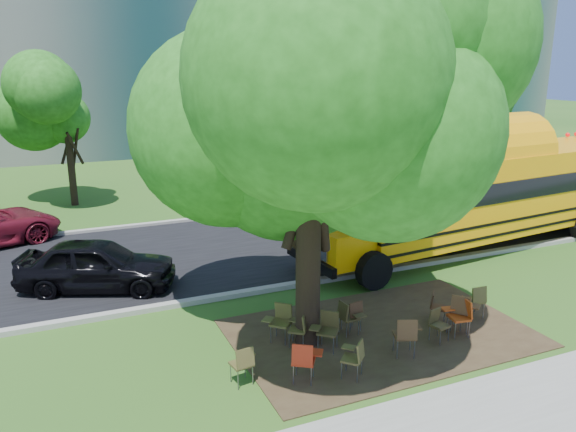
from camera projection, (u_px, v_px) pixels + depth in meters
name	position (u px, v px, depth m)	size (l,w,h in m)	color
ground	(334.00, 332.00, 13.55)	(160.00, 160.00, 0.00)	#27551A
dirt_patch	(381.00, 333.00, 13.48)	(7.00, 4.50, 0.03)	#382819
asphalt_road	(241.00, 248.00, 19.75)	(80.00, 8.00, 0.04)	black
kerb_near	(286.00, 286.00, 16.19)	(80.00, 0.25, 0.14)	gray
kerb_far	(209.00, 218.00, 23.37)	(80.00, 0.25, 0.14)	gray
bg_tree_2	(66.00, 112.00, 24.71)	(4.80, 4.80, 6.62)	black
bg_tree_3	(347.00, 90.00, 27.70)	(5.60, 5.60, 7.84)	black
bg_tree_4	(487.00, 101.00, 30.05)	(5.00, 5.00, 6.85)	black
main_tree	(310.00, 111.00, 11.63)	(7.20, 7.20, 8.94)	black
school_bus	(492.00, 191.00, 19.77)	(13.89, 4.34, 3.34)	#F69F07
chair_0	(244.00, 361.00, 11.22)	(0.57, 0.57, 0.85)	#4F4622
chair_1	(305.00, 358.00, 11.25)	(0.78, 0.61, 0.92)	#B52913
chair_2	(355.00, 355.00, 11.45)	(0.58, 0.73, 0.85)	brown
chair_3	(327.00, 327.00, 12.60)	(0.78, 0.62, 0.91)	#443B1D
chair_4	(407.00, 333.00, 12.26)	(0.77, 0.60, 0.96)	#472E19
chair_5	(438.00, 322.00, 12.99)	(0.53, 0.57, 0.78)	#42381C
chair_6	(461.00, 313.00, 13.25)	(0.55, 0.68, 0.93)	#B84213
chair_7	(463.00, 309.00, 13.43)	(0.82, 0.65, 0.97)	#51351D
chair_8	(300.00, 326.00, 12.74)	(0.56, 0.71, 0.83)	#4E4622
chair_9	(280.00, 319.00, 13.01)	(0.78, 0.62, 0.90)	brown
chair_10	(348.00, 315.00, 13.26)	(0.53, 0.56, 0.86)	#463A1E
chair_11	(354.00, 312.00, 13.44)	(0.55, 0.55, 0.83)	#472A19
chair_12	(437.00, 305.00, 13.92)	(0.53, 0.68, 0.79)	#3E2416
chair_13	(477.00, 298.00, 14.17)	(0.61, 0.52, 0.89)	#4F4A22
black_car	(97.00, 265.00, 15.96)	(1.76, 4.38, 1.49)	black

